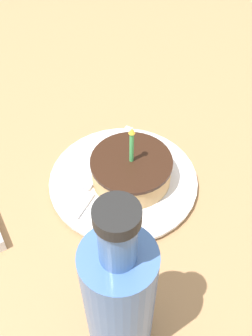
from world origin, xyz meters
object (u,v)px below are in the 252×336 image
bottle (119,298)px  plate (126,179)px  fork (98,172)px  cake_slice (131,170)px

bottle → plate: bearing=-120.2°
plate → fork: fork is taller
cake_slice → bottle: bearing=57.8°
plate → cake_slice: 0.03m
plate → cake_slice: (-0.01, 0.01, 0.03)m
cake_slice → plate: bearing=-51.8°
fork → plate: bearing=142.7°
plate → bottle: bottle is taller
plate → fork: 0.04m
cake_slice → bottle: size_ratio=0.49×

